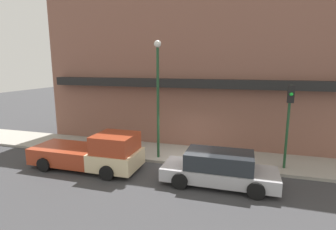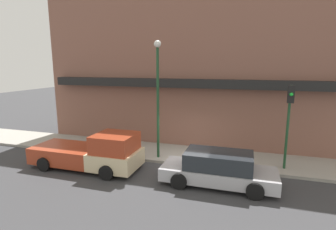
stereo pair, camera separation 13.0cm
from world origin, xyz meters
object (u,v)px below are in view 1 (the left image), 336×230
Objects in this scene: fire_hydrant at (229,156)px; street_lamp at (158,87)px; pickup_truck at (93,153)px; traffic_light at (289,112)px; parked_car at (219,169)px.

street_lamp reaches higher than fire_hydrant.
traffic_light is at bearing 12.92° from pickup_truck.
street_lamp is at bearing -178.07° from traffic_light.
pickup_truck is at bearing -160.77° from fire_hydrant.
pickup_truck is 6.74m from fire_hydrant.
traffic_light is (8.94, 2.30, 2.07)m from pickup_truck.
street_lamp is at bearing 148.36° from parked_car.
fire_hydrant is (0.29, 2.22, -0.19)m from parked_car.
parked_car is 2.24m from fire_hydrant.
parked_car reaches higher than fire_hydrant.
traffic_light is at bearing 38.49° from parked_car.
street_lamp is (-3.41, 2.09, 3.20)m from parked_car.
traffic_light is (2.58, 0.08, 2.36)m from fire_hydrant.
fire_hydrant is 0.12× the size of street_lamp.
parked_car is (6.07, -0.00, -0.10)m from pickup_truck.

